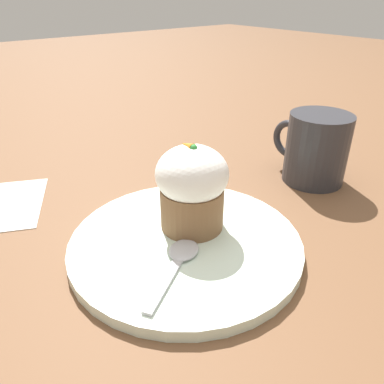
{
  "coord_description": "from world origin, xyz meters",
  "views": [
    {
      "loc": [
        -0.27,
        0.21,
        0.26
      ],
      "look_at": [
        0.02,
        -0.02,
        0.06
      ],
      "focal_mm": 35.0,
      "sensor_mm": 36.0,
      "label": 1
    }
  ],
  "objects": [
    {
      "name": "carrot_cake",
      "position": [
        0.02,
        -0.02,
        0.06
      ],
      "size": [
        0.08,
        0.08,
        0.1
      ],
      "color": "brown",
      "rests_on": "dessert_plate"
    },
    {
      "name": "ground_plane",
      "position": [
        0.0,
        0.0,
        0.0
      ],
      "size": [
        4.0,
        4.0,
        0.0
      ],
      "primitive_type": "plane",
      "color": "brown"
    },
    {
      "name": "coffee_cup",
      "position": [
        0.01,
        -0.26,
        0.05
      ],
      "size": [
        0.13,
        0.09,
        0.1
      ],
      "color": "#2D2D33",
      "rests_on": "ground_plane"
    },
    {
      "name": "spoon",
      "position": [
        -0.03,
        0.03,
        0.02
      ],
      "size": [
        0.08,
        0.11,
        0.01
      ],
      "color": "#B7B7BC",
      "rests_on": "dessert_plate"
    },
    {
      "name": "dessert_plate",
      "position": [
        0.0,
        0.0,
        0.01
      ],
      "size": [
        0.26,
        0.26,
        0.01
      ],
      "color": "silver",
      "rests_on": "ground_plane"
    }
  ]
}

